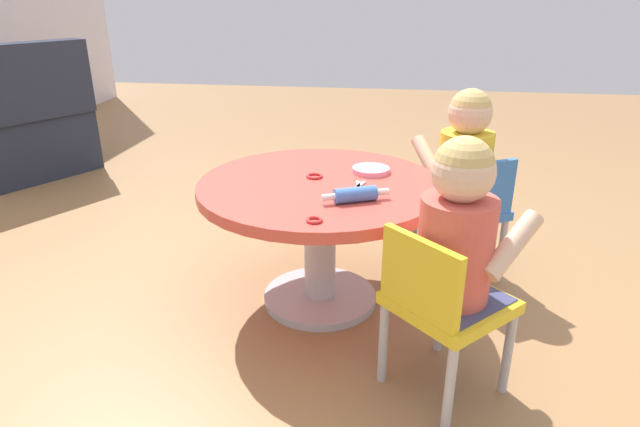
# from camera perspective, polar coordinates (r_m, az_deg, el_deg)

# --- Properties ---
(ground_plane) EXTENTS (10.00, 10.00, 0.00)m
(ground_plane) POSITION_cam_1_polar(r_m,az_deg,el_deg) (2.16, 0.00, -9.10)
(ground_plane) COLOR #9E7247
(craft_table) EXTENTS (0.89, 0.89, 0.49)m
(craft_table) POSITION_cam_1_polar(r_m,az_deg,el_deg) (1.99, 0.00, 0.15)
(craft_table) COLOR silver
(craft_table) RESTS_ON ground
(child_chair_left) EXTENTS (0.42, 0.42, 0.54)m
(child_chair_left) POSITION_cam_1_polar(r_m,az_deg,el_deg) (1.60, 12.70, -9.29)
(child_chair_left) COLOR #B7B7BC
(child_chair_left) RESTS_ON ground
(seated_child_left) EXTENTS (0.43, 0.43, 0.51)m
(seated_child_left) POSITION_cam_1_polar(r_m,az_deg,el_deg) (1.52, 14.40, -1.50)
(seated_child_left) COLOR #3F4772
(seated_child_left) RESTS_ON ground
(child_chair_right) EXTENTS (0.41, 0.41, 0.54)m
(child_chair_right) POSITION_cam_1_polar(r_m,az_deg,el_deg) (2.28, 15.07, 0.38)
(child_chair_right) COLOR #B7B7BC
(child_chair_right) RESTS_ON ground
(seated_child_right) EXTENTS (0.43, 0.40, 0.51)m
(seated_child_right) POSITION_cam_1_polar(r_m,az_deg,el_deg) (2.24, 15.06, 6.12)
(seated_child_right) COLOR #3F4772
(seated_child_right) RESTS_ON ground
(armchair_dark) EXTENTS (0.96, 0.97, 0.85)m
(armchair_dark) POSITION_cam_1_polar(r_m,az_deg,el_deg) (4.06, -28.85, 8.00)
(armchair_dark) COLOR #232838
(armchair_dark) RESTS_ON ground
(rolling_pin) EXTENTS (0.11, 0.22, 0.05)m
(rolling_pin) POSITION_cam_1_polar(r_m,az_deg,el_deg) (1.76, 3.75, 2.01)
(rolling_pin) COLOR #3F72CC
(rolling_pin) RESTS_ON craft_table
(craft_scissors) EXTENTS (0.14, 0.08, 0.01)m
(craft_scissors) POSITION_cam_1_polar(r_m,az_deg,el_deg) (1.87, 3.85, 2.53)
(craft_scissors) COLOR silver
(craft_scissors) RESTS_ON craft_table
(playdough_blob_0) EXTENTS (0.14, 0.14, 0.02)m
(playdough_blob_0) POSITION_cam_1_polar(r_m,az_deg,el_deg) (2.06, 5.39, 4.59)
(playdough_blob_0) COLOR pink
(playdough_blob_0) RESTS_ON craft_table
(cookie_cutter_0) EXTENTS (0.06, 0.06, 0.01)m
(cookie_cutter_0) POSITION_cam_1_polar(r_m,az_deg,el_deg) (2.00, -0.58, 3.98)
(cookie_cutter_0) COLOR red
(cookie_cutter_0) RESTS_ON craft_table
(cookie_cutter_1) EXTENTS (0.05, 0.05, 0.01)m
(cookie_cutter_1) POSITION_cam_1_polar(r_m,az_deg,el_deg) (1.61, -0.60, -0.68)
(cookie_cutter_1) COLOR red
(cookie_cutter_1) RESTS_ON craft_table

